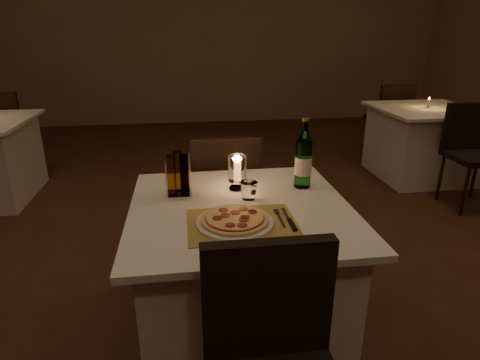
{
  "coord_description": "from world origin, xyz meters",
  "views": [
    {
      "loc": [
        -0.31,
        -1.83,
        1.5
      ],
      "look_at": [
        -0.07,
        -0.16,
        0.86
      ],
      "focal_mm": 30.0,
      "sensor_mm": 36.0,
      "label": 1
    }
  ],
  "objects": [
    {
      "name": "pizza",
      "position": [
        -0.12,
        -0.36,
        0.77
      ],
      "size": [
        0.28,
        0.28,
        0.02
      ],
      "color": "#D8B77F",
      "rests_on": "plate"
    },
    {
      "name": "placemat",
      "position": [
        -0.09,
        -0.36,
        0.74
      ],
      "size": [
        0.45,
        0.34,
        0.0
      ],
      "primitive_type": "cube",
      "color": "#AC8C3B",
      "rests_on": "main_table"
    },
    {
      "name": "neighbor_table_right",
      "position": [
        2.17,
        1.96,
        0.37
      ],
      "size": [
        1.0,
        1.0,
        0.74
      ],
      "color": "white",
      "rests_on": "ground"
    },
    {
      "name": "cruet_caddy",
      "position": [
        -0.35,
        -0.0,
        0.84
      ],
      "size": [
        0.12,
        0.12,
        0.21
      ],
      "color": "white",
      "rests_on": "main_table"
    },
    {
      "name": "main_table",
      "position": [
        -0.07,
        -0.18,
        0.37
      ],
      "size": [
        1.0,
        1.0,
        0.74
      ],
      "color": "white",
      "rests_on": "ground"
    },
    {
      "name": "fork",
      "position": [
        0.07,
        -0.33,
        0.75
      ],
      "size": [
        0.02,
        0.18,
        0.0
      ],
      "color": "silver",
      "rests_on": "placemat"
    },
    {
      "name": "knife",
      "position": [
        0.11,
        -0.39,
        0.75
      ],
      "size": [
        0.02,
        0.22,
        0.01
      ],
      "color": "black",
      "rests_on": "placemat"
    },
    {
      "name": "neighbor_chair_ra",
      "position": [
        2.17,
        1.24,
        0.55
      ],
      "size": [
        0.42,
        0.42,
        0.9
      ],
      "color": "black",
      "rests_on": "ground"
    },
    {
      "name": "plate",
      "position": [
        -0.12,
        -0.36,
        0.75
      ],
      "size": [
        0.32,
        0.32,
        0.01
      ],
      "primitive_type": "cylinder",
      "color": "white",
      "rests_on": "placemat"
    },
    {
      "name": "tumbler",
      "position": [
        -0.03,
        -0.1,
        0.78
      ],
      "size": [
        0.08,
        0.08,
        0.08
      ],
      "primitive_type": null,
      "color": "white",
      "rests_on": "main_table"
    },
    {
      "name": "water_bottle",
      "position": [
        0.27,
        0.01,
        0.88
      ],
      "size": [
        0.09,
        0.09,
        0.35
      ],
      "color": "#5DAD64",
      "rests_on": "main_table"
    },
    {
      "name": "wall_back",
      "position": [
        0.0,
        5.01,
        1.5
      ],
      "size": [
        8.0,
        0.02,
        3.0
      ],
      "primitive_type": "cube",
      "color": "#967957",
      "rests_on": "ground"
    },
    {
      "name": "chair_near",
      "position": [
        -0.07,
        -0.9,
        0.55
      ],
      "size": [
        0.42,
        0.42,
        0.9
      ],
      "color": "black",
      "rests_on": "ground"
    },
    {
      "name": "neighbor_chair_lb",
      "position": [
        -2.2,
        2.66,
        0.55
      ],
      "size": [
        0.42,
        0.42,
        0.9
      ],
      "color": "black",
      "rests_on": "ground"
    },
    {
      "name": "floor",
      "position": [
        0.0,
        0.0,
        -0.01
      ],
      "size": [
        8.0,
        10.0,
        0.02
      ],
      "primitive_type": "cube",
      "color": "#4C2818",
      "rests_on": "ground"
    },
    {
      "name": "hurricane_candle",
      "position": [
        -0.06,
        0.03,
        0.84
      ],
      "size": [
        0.09,
        0.09,
        0.17
      ],
      "color": "white",
      "rests_on": "main_table"
    },
    {
      "name": "neighbor_candle_right",
      "position": [
        2.17,
        1.96,
        0.79
      ],
      "size": [
        0.03,
        0.03,
        0.11
      ],
      "color": "white",
      "rests_on": "neighbor_table_right"
    },
    {
      "name": "neighbor_chair_rb",
      "position": [
        2.17,
        2.67,
        0.55
      ],
      "size": [
        0.42,
        0.42,
        0.9
      ],
      "color": "black",
      "rests_on": "ground"
    },
    {
      "name": "chair_far",
      "position": [
        -0.07,
        0.53,
        0.55
      ],
      "size": [
        0.42,
        0.42,
        0.9
      ],
      "color": "black",
      "rests_on": "ground"
    }
  ]
}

